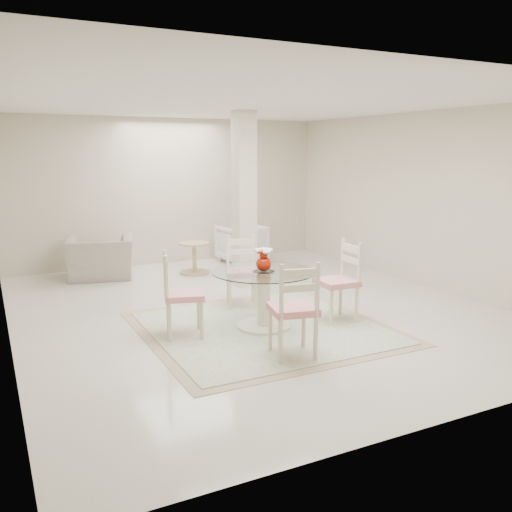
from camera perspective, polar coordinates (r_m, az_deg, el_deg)
name	(u,v)px	position (r m, az deg, el deg)	size (l,w,h in m)	color
ground	(252,308)	(7.36, -0.37, -5.52)	(7.00, 7.00, 0.00)	silver
room_shell	(252,170)	(7.07, -0.39, 9.07)	(6.02, 7.02, 2.71)	beige
column	(244,200)	(8.48, -1.26, 5.95)	(0.30, 0.30, 2.70)	beige
area_rug	(263,328)	(6.55, 0.79, -7.55)	(2.81, 2.81, 0.02)	tan
dining_table	(264,299)	(6.45, 0.80, -4.59)	(1.22, 1.22, 0.71)	#EDE4C3
red_vase	(264,259)	(6.34, 0.85, -0.32)	(0.21, 0.20, 0.28)	#AA1605
dining_chair_east	(342,275)	(6.78, 9.01, -1.99)	(0.46, 0.46, 1.11)	beige
dining_chair_north	(241,266)	(7.35, -1.58, -1.06)	(0.54, 0.54, 1.06)	#EDE8C3
dining_chair_west	(178,288)	(6.17, -8.26, -3.40)	(0.53, 0.53, 1.08)	beige
dining_chair_south	(295,303)	(5.46, 4.13, -4.94)	(0.54, 0.54, 1.13)	beige
recliner_taupe	(100,258)	(9.38, -16.14, -0.19)	(1.07, 0.93, 0.69)	gray
armchair_white	(242,244)	(10.34, -1.53, 1.32)	(0.77, 0.79, 0.72)	silver
side_table	(194,259)	(9.44, -6.50, -0.34)	(0.53, 0.53, 0.55)	tan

